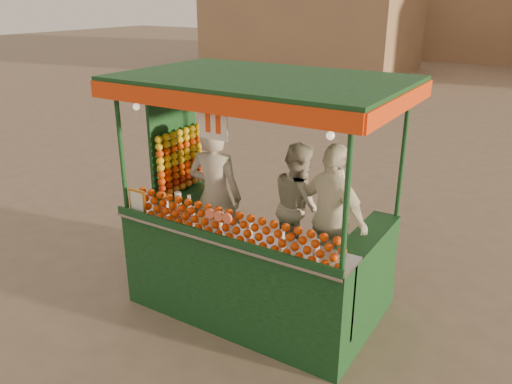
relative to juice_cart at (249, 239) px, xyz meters
The scene contains 6 objects.
ground 0.95m from the juice_cart, 135.35° to the left, with size 90.00×90.00×0.00m, color #6C5A4D.
building_left 22.22m from the juice_cart, 114.42° to the left, with size 10.00×6.00×6.00m, color #9F7D5A.
juice_cart is the anchor object (origin of this frame).
vendor_left 0.73m from the juice_cart, 164.68° to the left, with size 0.77×0.58×1.91m.
vendor_middle 0.84m from the juice_cart, 71.15° to the left, with size 0.99×1.01×1.64m.
vendor_right 1.02m from the juice_cart, 28.60° to the left, with size 1.14×0.80×1.79m.
Camera 1 is at (3.11, -4.74, 3.66)m, focal length 35.70 mm.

